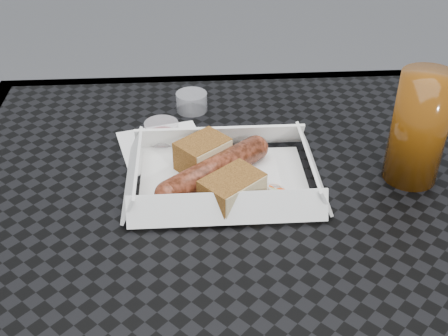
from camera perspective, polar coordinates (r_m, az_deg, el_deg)
The scene contains 10 objects.
patio_table at distance 0.74m, azimuth 2.10°, elevation -9.17°, with size 0.80×0.80×0.74m.
food_tray at distance 0.74m, azimuth -0.05°, elevation -1.34°, with size 0.22×0.15×0.00m, color white.
bratwurst at distance 0.73m, azimuth -0.96°, elevation -0.18°, with size 0.15×0.13×0.04m.
bread_near at distance 0.76m, azimuth -2.17°, elevation 1.44°, with size 0.07×0.05×0.04m, color brown.
bread_far at distance 0.69m, azimuth 0.83°, elevation -2.25°, with size 0.07×0.05×0.04m, color brown.
veg_garnish at distance 0.72m, azimuth 4.90°, elevation -2.73°, with size 0.03×0.03×0.00m.
napkin at distance 0.82m, azimuth -6.15°, elevation 2.16°, with size 0.12×0.12×0.00m, color white.
condiment_cup_sauce at distance 0.83m, azimuth -6.34°, elevation 3.67°, with size 0.05×0.05×0.03m, color maroon.
condiment_cup_empty at distance 0.91m, azimuth -3.31°, elevation 6.73°, with size 0.05×0.05×0.03m, color silver.
drink_glass at distance 0.76m, azimuth 19.21°, elevation 3.81°, with size 0.07×0.07×0.15m, color #592D07.
Camera 1 is at (-0.06, -0.53, 1.18)m, focal length 45.00 mm.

